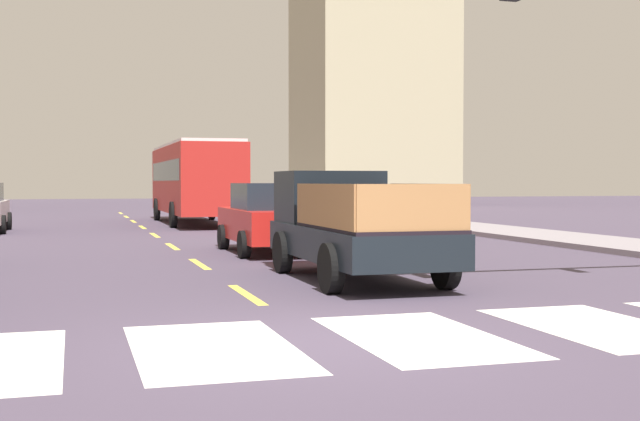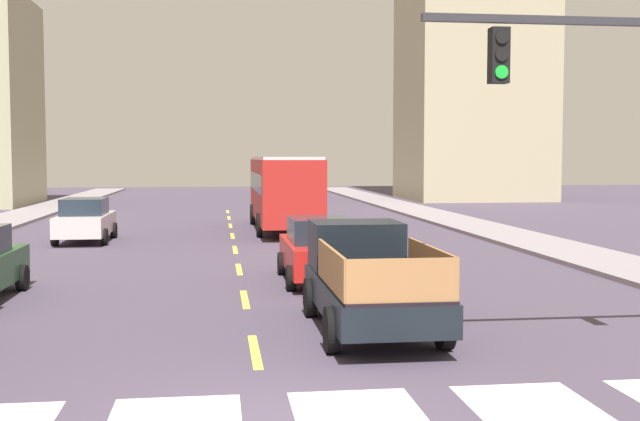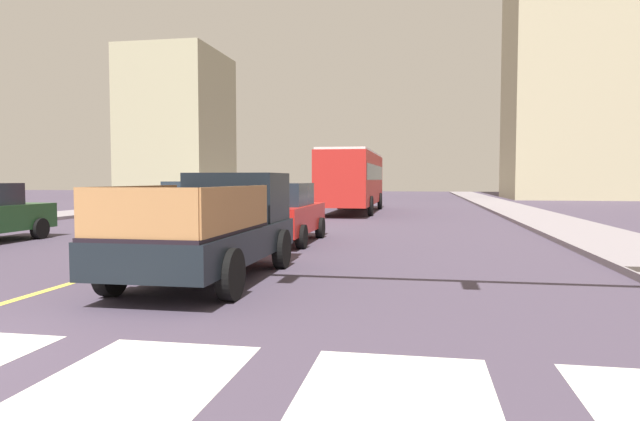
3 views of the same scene
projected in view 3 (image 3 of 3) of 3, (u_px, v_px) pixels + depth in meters
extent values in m
cube|color=gray|center=(562.00, 226.00, 20.93)|extent=(2.90, 110.00, 0.15)
cube|color=gray|center=(30.00, 218.00, 24.98)|extent=(2.90, 110.00, 0.15)
cube|color=white|center=(113.00, 397.00, 4.65)|extent=(1.68, 3.09, 0.01)
cube|color=white|center=(393.00, 418.00, 4.23)|extent=(1.68, 3.09, 0.01)
cube|color=#E4D048|center=(51.00, 289.00, 9.21)|extent=(0.16, 2.40, 0.01)
cube|color=#E4D048|center=(179.00, 251.00, 14.12)|extent=(0.16, 2.40, 0.01)
cube|color=#E4D048|center=(242.00, 232.00, 19.03)|extent=(0.16, 2.40, 0.01)
cube|color=#E4D048|center=(279.00, 221.00, 23.94)|extent=(0.16, 2.40, 0.01)
cube|color=#E4D048|center=(303.00, 214.00, 28.85)|extent=(0.16, 2.40, 0.01)
cube|color=#E4D048|center=(320.00, 209.00, 33.76)|extent=(0.16, 2.40, 0.01)
cube|color=#E4D048|center=(333.00, 205.00, 38.67)|extent=(0.16, 2.40, 0.01)
cube|color=#E4D048|center=(343.00, 202.00, 43.59)|extent=(0.16, 2.40, 0.01)
cube|color=black|center=(208.00, 243.00, 10.01)|extent=(1.96, 5.20, 0.56)
cube|color=black|center=(238.00, 197.00, 11.64)|extent=(1.84, 1.60, 1.00)
cube|color=#19232D|center=(244.00, 188.00, 12.06)|extent=(1.72, 0.08, 0.56)
cube|color=black|center=(186.00, 231.00, 9.06)|extent=(1.84, 3.30, 0.06)
cylinder|color=black|center=(192.00, 247.00, 11.74)|extent=(0.22, 0.80, 0.80)
cylinder|color=black|center=(282.00, 249.00, 11.38)|extent=(0.22, 0.80, 0.80)
cylinder|color=black|center=(111.00, 271.00, 8.67)|extent=(0.22, 0.80, 0.80)
cylinder|color=black|center=(230.00, 274.00, 8.32)|extent=(0.22, 0.80, 0.80)
cube|color=#99693F|center=(134.00, 207.00, 9.20)|extent=(0.06, 3.17, 0.70)
cube|color=#99693F|center=(238.00, 208.00, 8.88)|extent=(0.06, 3.17, 0.70)
cube|color=#99693F|center=(136.00, 213.00, 7.48)|extent=(1.80, 0.06, 0.70)
cube|color=#AD211D|center=(353.00, 179.00, 30.57)|extent=(2.50, 10.80, 2.70)
cube|color=#19232D|center=(353.00, 173.00, 30.55)|extent=(2.52, 9.94, 0.80)
cube|color=silver|center=(353.00, 153.00, 30.49)|extent=(2.40, 10.37, 0.12)
cylinder|color=black|center=(339.00, 201.00, 34.15)|extent=(0.22, 1.00, 1.00)
cylinder|color=black|center=(380.00, 201.00, 33.71)|extent=(0.22, 1.00, 1.00)
cylinder|color=black|center=(321.00, 206.00, 27.95)|extent=(0.22, 1.00, 1.00)
cylinder|color=black|center=(371.00, 206.00, 27.50)|extent=(0.22, 1.00, 1.00)
cube|color=silver|center=(186.00, 201.00, 28.24)|extent=(1.80, 4.40, 0.76)
cube|color=#1E2833|center=(185.00, 188.00, 28.06)|extent=(1.58, 2.11, 0.64)
cylinder|color=black|center=(181.00, 207.00, 29.76)|extent=(0.22, 0.64, 0.64)
cylinder|color=black|center=(213.00, 208.00, 29.44)|extent=(0.22, 0.64, 0.64)
cylinder|color=black|center=(157.00, 210.00, 27.08)|extent=(0.22, 0.64, 0.64)
cylinder|color=black|center=(192.00, 210.00, 26.76)|extent=(0.22, 0.64, 0.64)
cube|color=red|center=(281.00, 218.00, 16.04)|extent=(1.80, 4.40, 0.76)
cube|color=#1E2833|center=(280.00, 194.00, 15.86)|extent=(1.58, 2.11, 0.64)
cylinder|color=black|center=(264.00, 227.00, 17.56)|extent=(0.22, 0.64, 0.64)
cylinder|color=black|center=(320.00, 228.00, 17.24)|extent=(0.22, 0.64, 0.64)
cylinder|color=black|center=(236.00, 235.00, 14.89)|extent=(0.22, 0.64, 0.64)
cylinder|color=black|center=(302.00, 237.00, 14.56)|extent=(0.22, 0.64, 0.64)
cylinder|color=black|center=(40.00, 229.00, 16.96)|extent=(0.22, 0.64, 0.64)
cube|color=tan|center=(178.00, 126.00, 54.85)|extent=(8.55, 10.24, 14.28)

